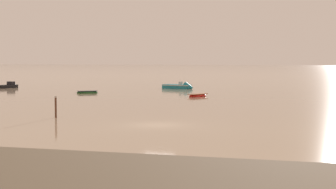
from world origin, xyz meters
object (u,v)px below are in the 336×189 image
object	(u,v)px
motorboat_moored_0	(181,87)
rowboat_moored_2	(87,92)
motorboat_moored_1	(10,86)
rowboat_moored_0	(198,95)
mooring_post_right	(56,108)

from	to	relation	value
motorboat_moored_0	rowboat_moored_2	bearing A→B (deg)	-107.46
motorboat_moored_1	rowboat_moored_2	bearing A→B (deg)	-103.77
motorboat_moored_0	rowboat_moored_0	bearing A→B (deg)	-51.53
mooring_post_right	motorboat_moored_0	bearing A→B (deg)	90.33
rowboat_moored_2	motorboat_moored_1	world-z (taller)	motorboat_moored_1
motorboat_moored_0	motorboat_moored_1	size ratio (longest dim) A/B	1.32
motorboat_moored_1	mooring_post_right	world-z (taller)	mooring_post_right
rowboat_moored_2	mooring_post_right	xyz separation A→B (m)	(11.06, -31.69, 0.76)
rowboat_moored_2	motorboat_moored_0	bearing A→B (deg)	-158.84
rowboat_moored_0	mooring_post_right	xyz separation A→B (m)	(-6.51, -29.17, 0.75)
motorboat_moored_0	rowboat_moored_2	world-z (taller)	motorboat_moored_0
motorboat_moored_1	mooring_post_right	xyz separation A→B (m)	(30.54, -41.93, 0.64)
motorboat_moored_0	mooring_post_right	bearing A→B (deg)	-72.00
motorboat_moored_1	mooring_post_right	bearing A→B (deg)	-129.97
rowboat_moored_0	motorboat_moored_0	distance (m)	19.10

